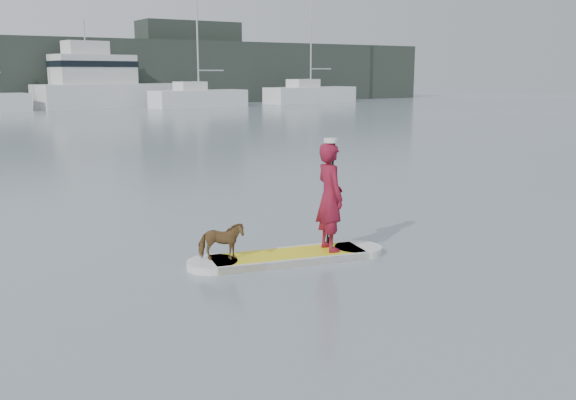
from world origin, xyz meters
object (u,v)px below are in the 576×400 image
dog (221,241)px  sailboat_e (198,97)px  sailboat_f (310,93)px  paddler (330,197)px  motor_yacht_a (102,83)px  paddleboard (288,257)px

dog → sailboat_e: 47.04m
sailboat_e → sailboat_f: (12.75, 1.66, 0.11)m
paddler → sailboat_f: bearing=-24.8°
paddler → sailboat_e: (17.01, 43.51, -0.13)m
dog → motor_yacht_a: (11.66, 47.24, 1.64)m
sailboat_e → motor_yacht_a: size_ratio=0.96×
sailboat_f → paddler: bearing=-130.5°
sailboat_f → paddleboard: bearing=-131.3°
dog → sailboat_f: sailboat_f is taller
paddleboard → motor_yacht_a: size_ratio=0.26×
paddler → dog: paddler is taller
paddleboard → sailboat_f: sailboat_f is taller
dog → sailboat_f: bearing=-10.2°
paddleboard → dog: bearing=180.0°
sailboat_e → motor_yacht_a: bearing=144.4°
paddler → paddleboard: bearing=86.3°
paddleboard → paddler: paddler is taller
paddleboard → sailboat_e: bearing=80.1°
dog → motor_yacht_a: motor_yacht_a is taller
paddler → sailboat_f: (29.76, 45.17, -0.02)m
paddleboard → paddler: (0.71, -0.15, 0.94)m
paddleboard → sailboat_f: (30.47, 45.02, 0.93)m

